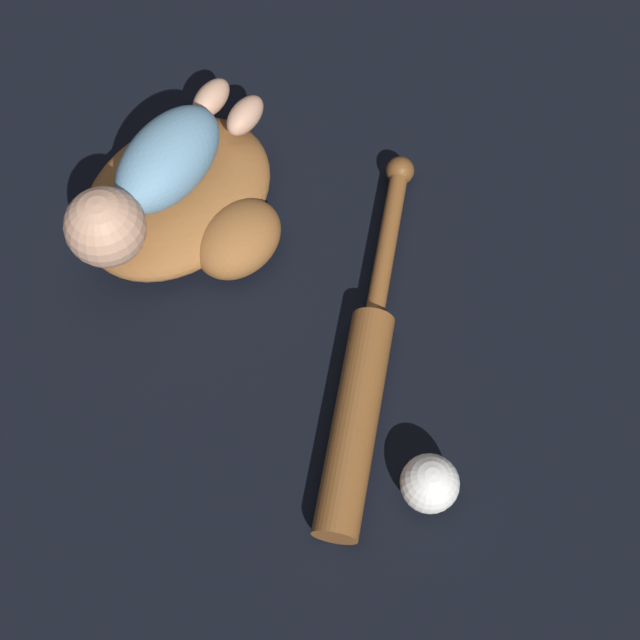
# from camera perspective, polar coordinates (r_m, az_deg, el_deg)

# --- Properties ---
(ground_plane) EXTENTS (6.00, 6.00, 0.00)m
(ground_plane) POSITION_cam_1_polar(r_m,az_deg,el_deg) (1.36, -7.61, 8.38)
(ground_plane) COLOR black
(baseball_glove) EXTENTS (0.33, 0.31, 0.08)m
(baseball_glove) POSITION_cam_1_polar(r_m,az_deg,el_deg) (1.30, -8.39, 7.37)
(baseball_glove) COLOR #935B2D
(baseball_glove) RESTS_ON ground
(baby_figure) EXTENTS (0.36, 0.11, 0.11)m
(baby_figure) POSITION_cam_1_polar(r_m,az_deg,el_deg) (1.22, -10.65, 8.83)
(baby_figure) COLOR #6693B2
(baby_figure) RESTS_ON baseball_glove
(baseball_bat) EXTENTS (0.54, 0.25, 0.06)m
(baseball_bat) POSITION_cam_1_polar(r_m,az_deg,el_deg) (1.17, 2.76, -3.78)
(baseball_bat) COLOR brown
(baseball_bat) RESTS_ON ground
(baseball) EXTENTS (0.07, 0.07, 0.07)m
(baseball) POSITION_cam_1_polar(r_m,az_deg,el_deg) (1.12, 7.04, -10.35)
(baseball) COLOR white
(baseball) RESTS_ON ground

